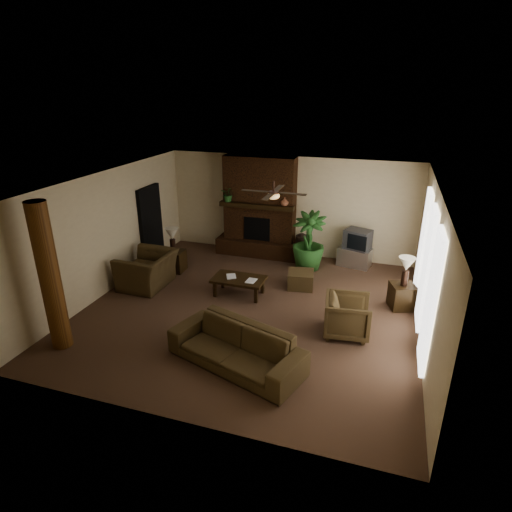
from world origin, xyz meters
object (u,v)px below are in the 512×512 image
(sofa, at_px, (236,341))
(ottoman, at_px, (301,279))
(tv_stand, at_px, (354,257))
(floor_plant, at_px, (308,253))
(lamp_left, at_px, (172,236))
(lamp_right, at_px, (406,266))
(armchair_right, at_px, (348,314))
(side_table_right, at_px, (402,296))
(floor_vase, at_px, (301,245))
(side_table_left, at_px, (175,261))
(log_column, at_px, (50,278))
(armchair_left, at_px, (147,265))
(coffee_table, at_px, (239,280))

(sofa, xyz_separation_m, ottoman, (0.43, 3.37, -0.28))
(tv_stand, xyz_separation_m, floor_plant, (-1.17, -0.57, 0.18))
(lamp_left, distance_m, lamp_right, 5.70)
(armchair_right, xyz_separation_m, side_table_right, (1.03, 1.45, -0.16))
(floor_vase, relative_size, lamp_right, 1.18)
(side_table_right, bearing_deg, lamp_left, 177.63)
(floor_plant, distance_m, side_table_left, 3.53)
(ottoman, bearing_deg, floor_plant, 93.37)
(log_column, height_order, lamp_right, log_column)
(armchair_right, distance_m, ottoman, 2.22)
(floor_vase, xyz_separation_m, side_table_right, (2.69, -2.08, -0.16))
(log_column, height_order, floor_vase, log_column)
(side_table_left, relative_size, lamp_right, 0.85)
(log_column, distance_m, floor_vase, 6.58)
(armchair_left, relative_size, lamp_left, 1.98)
(coffee_table, distance_m, side_table_right, 3.66)
(log_column, xyz_separation_m, floor_vase, (3.41, 5.55, -0.97))
(log_column, bearing_deg, sofa, 7.39)
(floor_vase, xyz_separation_m, lamp_right, (2.69, -2.09, 0.57))
(armchair_right, relative_size, floor_vase, 1.13)
(sofa, distance_m, floor_vase, 5.12)
(lamp_right, bearing_deg, lamp_left, 177.45)
(log_column, bearing_deg, side_table_right, 29.66)
(lamp_left, bearing_deg, lamp_right, -2.55)
(ottoman, bearing_deg, side_table_left, -179.28)
(log_column, relative_size, lamp_left, 4.31)
(armchair_left, bearing_deg, floor_vase, 131.94)
(side_table_left, bearing_deg, coffee_table, -21.01)
(tv_stand, distance_m, side_table_right, 2.41)
(coffee_table, xyz_separation_m, floor_vase, (0.93, 2.59, 0.06))
(log_column, relative_size, tv_stand, 3.29)
(sofa, relative_size, ottoman, 4.06)
(sofa, distance_m, lamp_left, 4.43)
(coffee_table, relative_size, tv_stand, 1.41)
(lamp_left, bearing_deg, tv_stand, 22.39)
(sofa, xyz_separation_m, side_table_right, (2.76, 3.04, -0.20))
(ottoman, bearing_deg, log_column, -134.76)
(log_column, bearing_deg, ottoman, 45.24)
(coffee_table, distance_m, side_table_left, 2.24)
(ottoman, distance_m, floor_plant, 1.20)
(log_column, xyz_separation_m, floor_plant, (3.70, 4.98, -0.97))
(coffee_table, height_order, side_table_left, side_table_left)
(lamp_left, xyz_separation_m, lamp_right, (5.69, -0.25, 0.00))
(sofa, xyz_separation_m, floor_vase, (0.07, 5.12, -0.04))
(sofa, height_order, tv_stand, sofa)
(ottoman, height_order, side_table_right, side_table_right)
(coffee_table, bearing_deg, ottoman, 33.12)
(log_column, xyz_separation_m, armchair_left, (0.21, 2.75, -0.84))
(ottoman, bearing_deg, coffee_table, -146.88)
(sofa, height_order, floor_vase, sofa)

